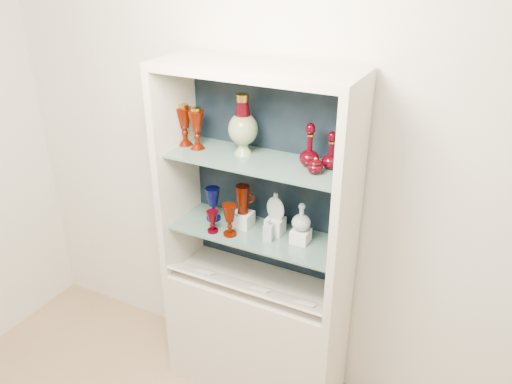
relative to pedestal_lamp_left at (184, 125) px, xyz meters
The scene contains 30 objects.
wall_back 0.51m from the pedestal_lamp_left, 22.80° to the left, with size 3.50×0.02×2.80m, color silver.
cabinet_base 1.28m from the pedestal_lamp_left, ahead, with size 1.00×0.40×0.75m, color beige.
cabinet_back_panel 0.53m from the pedestal_lamp_left, 19.40° to the left, with size 0.98×0.02×1.15m, color black.
cabinet_side_left 0.26m from the pedestal_lamp_left, 138.75° to the right, with size 0.04×0.40×1.15m, color beige.
cabinet_side_right 0.96m from the pedestal_lamp_left, ahead, with size 0.04×0.40×1.15m, color beige.
cabinet_top_cap 0.56m from the pedestal_lamp_left, ahead, with size 1.00×0.40×0.04m, color beige.
shelf_lower 0.69m from the pedestal_lamp_left, ahead, with size 0.92×0.34×0.01m, color slate.
shelf_upper 0.46m from the pedestal_lamp_left, ahead, with size 0.92×0.34×0.01m, color slate.
label_ledge 0.93m from the pedestal_lamp_left, 18.25° to the right, with size 0.92×0.18×0.01m, color beige.
label_card_0 1.12m from the pedestal_lamp_left, 10.54° to the right, with size 0.10×0.07×0.00m, color white.
label_card_1 0.82m from the pedestal_lamp_left, 39.26° to the right, with size 0.10×0.07×0.00m, color white.
label_card_2 0.95m from the pedestal_lamp_left, 15.56° to the right, with size 0.10×0.07×0.00m, color white.
pedestal_lamp_left is the anchor object (origin of this frame).
pedestal_lamp_right 0.09m from the pedestal_lamp_left, 11.53° to the right, with size 0.08×0.08×0.22m, color #4C0D00, non-canonical shape.
enamel_urn 0.34m from the pedestal_lamp_left, ahead, with size 0.15×0.15×0.31m, color #0B3F17, non-canonical shape.
ruby_decanter_a 0.70m from the pedestal_lamp_left, ahead, with size 0.10×0.10×0.24m, color #420009, non-canonical shape.
ruby_decanter_b 0.80m from the pedestal_lamp_left, ahead, with size 0.08×0.08×0.20m, color #420009, non-canonical shape.
lidded_bowl 0.76m from the pedestal_lamp_left, ahead, with size 0.08×0.08×0.08m, color #420009, non-canonical shape.
cobalt_goblet 0.46m from the pedestal_lamp_left, ahead, with size 0.08×0.08×0.19m, color #040739, non-canonical shape.
ruby_goblet_tall 0.55m from the pedestal_lamp_left, 17.54° to the right, with size 0.07×0.07×0.18m, color #4C0D00, non-canonical shape.
ruby_goblet_small 0.53m from the pedestal_lamp_left, 27.53° to the right, with size 0.06×0.06×0.12m, color #420009, non-canonical shape.
riser_ruby_pitcher 0.59m from the pedestal_lamp_left, ahead, with size 0.10×0.10×0.08m, color silver.
ruby_pitcher 0.50m from the pedestal_lamp_left, ahead, with size 0.12×0.08×0.16m, color #4C0D00, non-canonical shape.
clear_square_bottle 0.70m from the pedestal_lamp_left, ahead, with size 0.05×0.05×0.13m, color #9AABB5, non-canonical shape.
riser_flat_flask 0.72m from the pedestal_lamp_left, ahead, with size 0.09×0.09×0.09m, color silver.
flat_flask 0.64m from the pedestal_lamp_left, ahead, with size 0.11×0.04×0.15m, color #B2BFC4, non-canonical shape.
riser_clear_round_decanter 0.84m from the pedestal_lamp_left, ahead, with size 0.09×0.09×0.07m, color silver.
clear_round_decanter 0.78m from the pedestal_lamp_left, ahead, with size 0.10×0.10×0.15m, color #9AABB5, non-canonical shape.
riser_cameo_medallion 1.00m from the pedestal_lamp_left, ahead, with size 0.08×0.08×0.10m, color silver.
cameo_medallion 0.95m from the pedestal_lamp_left, ahead, with size 0.12×0.04×0.14m, color black, non-canonical shape.
Camera 1 is at (1.03, -0.50, 2.41)m, focal length 35.00 mm.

